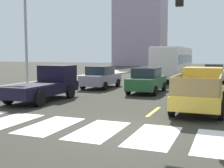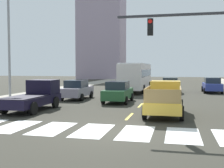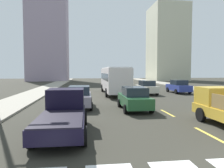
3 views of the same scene
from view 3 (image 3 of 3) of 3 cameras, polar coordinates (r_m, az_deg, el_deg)
sidewalk_left at (r=23.95m, az=-22.49°, el=-3.51°), size 3.46×110.00×0.15m
lane_dash_0 at (r=10.85m, az=24.56°, el=-12.24°), size 0.16×2.40×0.01m
lane_dash_1 at (r=15.22m, az=14.63°, el=-7.54°), size 0.16×2.40×0.01m
lane_dash_2 at (r=19.89m, az=9.33°, el=-4.88°), size 0.16×2.40×0.01m
lane_dash_3 at (r=24.69m, az=6.09°, el=-3.23°), size 0.16×2.40×0.01m
lane_dash_4 at (r=29.56m, az=3.92°, el=-2.10°), size 0.16×2.40×0.01m
lane_dash_5 at (r=34.46m, az=2.36°, el=-1.30°), size 0.16×2.40×0.01m
lane_dash_6 at (r=39.39m, az=1.20°, el=-0.69°), size 0.16×2.40×0.01m
lane_dash_7 at (r=44.33m, az=0.29°, el=-0.22°), size 0.16×2.40×0.01m
pickup_dark at (r=10.35m, az=-12.87°, el=-7.55°), size 2.18×5.20×1.96m
city_bus at (r=26.44m, az=0.58°, el=1.48°), size 2.72×10.80×3.32m
sedan_near_right at (r=29.23m, az=17.43°, el=-0.63°), size 2.02×4.40×1.72m
sedan_far at (r=15.83m, az=5.99°, el=-3.88°), size 2.02×4.40×1.72m
sedan_near_left at (r=16.92m, az=-8.80°, el=-3.43°), size 2.02×4.40×1.72m
sedan_mid at (r=26.71m, az=9.28°, el=-0.90°), size 2.02×4.40×1.72m
tower_tall_centre at (r=69.70m, az=14.55°, el=10.45°), size 10.23×11.76×22.89m
block_mid_left at (r=66.34m, az=-16.86°, el=12.30°), size 11.34×8.84×26.39m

